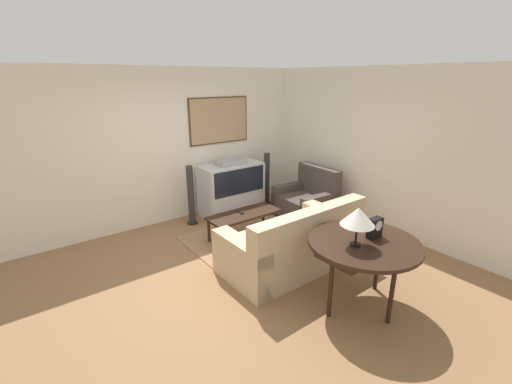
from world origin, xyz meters
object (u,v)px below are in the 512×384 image
object	(u,v)px
coffee_table	(244,216)
speaker_tower_right	(267,180)
tv	(231,188)
console_table	(364,247)
couch	(293,245)
table_lamp	(358,217)
mantel_clock	(375,228)
armchair	(307,202)
speaker_tower_left	(191,197)

from	to	relation	value
coffee_table	speaker_tower_right	size ratio (longest dim) A/B	1.12
coffee_table	speaker_tower_right	world-z (taller)	speaker_tower_right
tv	console_table	world-z (taller)	tv
coffee_table	console_table	world-z (taller)	console_table
couch	coffee_table	bearing A→B (deg)	-89.53
table_lamp	tv	bearing A→B (deg)	80.32
mantel_clock	speaker_tower_right	bearing A→B (deg)	71.58
tv	console_table	bearing A→B (deg)	-96.95
tv	speaker_tower_right	distance (m)	0.86
couch	mantel_clock	distance (m)	1.27
armchair	speaker_tower_right	world-z (taller)	speaker_tower_right
coffee_table	speaker_tower_left	distance (m)	1.12
table_lamp	mantel_clock	distance (m)	0.39
coffee_table	console_table	xyz separation A→B (m)	(0.04, -2.24, 0.37)
couch	table_lamp	bearing A→B (deg)	82.19
mantel_clock	console_table	bearing A→B (deg)	-179.81
tv	coffee_table	distance (m)	1.14
armchair	table_lamp	size ratio (longest dim) A/B	2.36
couch	mantel_clock	bearing A→B (deg)	99.26
armchair	coffee_table	bearing A→B (deg)	-87.34
tv	couch	xyz separation A→B (m)	(-0.42, -2.19, -0.17)
couch	table_lamp	world-z (taller)	table_lamp
couch	console_table	xyz separation A→B (m)	(0.02, -1.10, 0.43)
tv	console_table	size ratio (longest dim) A/B	0.97
couch	armchair	bearing A→B (deg)	-141.62
console_table	armchair	bearing A→B (deg)	58.12
mantel_clock	tv	bearing A→B (deg)	85.98
coffee_table	mantel_clock	size ratio (longest dim) A/B	5.29
couch	coffee_table	xyz separation A→B (m)	(-0.02, 1.15, 0.06)
console_table	speaker_tower_left	size ratio (longest dim) A/B	1.14
mantel_clock	table_lamp	bearing A→B (deg)	179.82
mantel_clock	speaker_tower_left	world-z (taller)	speaker_tower_left
armchair	table_lamp	xyz separation A→B (m)	(-1.55, -2.23, 0.84)
coffee_table	couch	bearing A→B (deg)	-88.97
armchair	mantel_clock	world-z (taller)	mantel_clock
mantel_clock	speaker_tower_right	size ratio (longest dim) A/B	0.21
console_table	speaker_tower_right	size ratio (longest dim) A/B	1.14
armchair	coffee_table	world-z (taller)	armchair
speaker_tower_right	table_lamp	bearing A→B (deg)	-113.45
speaker_tower_right	console_table	bearing A→B (deg)	-111.05
couch	table_lamp	distance (m)	1.37
console_table	speaker_tower_right	bearing A→B (deg)	68.95
tv	mantel_clock	xyz separation A→B (m)	(-0.23, -3.28, 0.43)
coffee_table	speaker_tower_right	xyz separation A→B (m)	(1.30, 1.03, 0.13)
tv	coffee_table	xyz separation A→B (m)	(-0.44, -1.04, -0.12)
tv	table_lamp	xyz separation A→B (m)	(-0.56, -3.28, 0.64)
tv	console_table	distance (m)	3.32
armchair	speaker_tower_right	bearing A→B (deg)	-169.98
console_table	speaker_tower_left	xyz separation A→B (m)	(-0.46, 3.27, -0.24)
couch	table_lamp	xyz separation A→B (m)	(-0.14, -1.09, 0.82)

